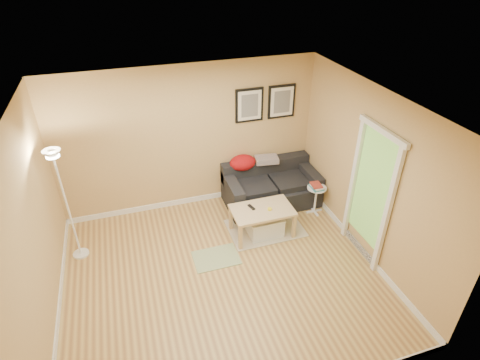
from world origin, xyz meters
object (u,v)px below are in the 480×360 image
(side_table, at_px, (315,200))
(storage_bin, at_px, (265,225))
(book_stack, at_px, (317,186))
(sofa, at_px, (272,185))
(coffee_table, at_px, (262,221))
(floor_lamp, at_px, (68,209))

(side_table, bearing_deg, storage_bin, -164.20)
(side_table, height_order, book_stack, book_stack)
(sofa, relative_size, storage_bin, 2.96)
(coffee_table, xyz_separation_m, storage_bin, (0.04, -0.03, -0.07))
(storage_bin, height_order, book_stack, book_stack)
(coffee_table, xyz_separation_m, book_stack, (1.11, 0.27, 0.31))
(book_stack, xyz_separation_m, floor_lamp, (-4.00, 0.12, 0.31))
(side_table, distance_m, floor_lamp, 4.07)
(coffee_table, bearing_deg, sofa, 52.63)
(floor_lamp, bearing_deg, book_stack, -1.66)
(storage_bin, bearing_deg, floor_lamp, 172.03)
(sofa, distance_m, book_stack, 0.84)
(sofa, xyz_separation_m, book_stack, (0.62, -0.54, 0.19))
(storage_bin, distance_m, floor_lamp, 3.05)
(storage_bin, bearing_deg, book_stack, 15.49)
(coffee_table, xyz_separation_m, floor_lamp, (-2.89, 0.38, 0.63))
(coffee_table, bearing_deg, floor_lamp, 166.42)
(storage_bin, relative_size, floor_lamp, 0.31)
(book_stack, distance_m, floor_lamp, 4.02)
(sofa, height_order, book_stack, sofa)
(storage_bin, bearing_deg, side_table, 15.80)
(side_table, bearing_deg, floor_lamp, 178.51)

